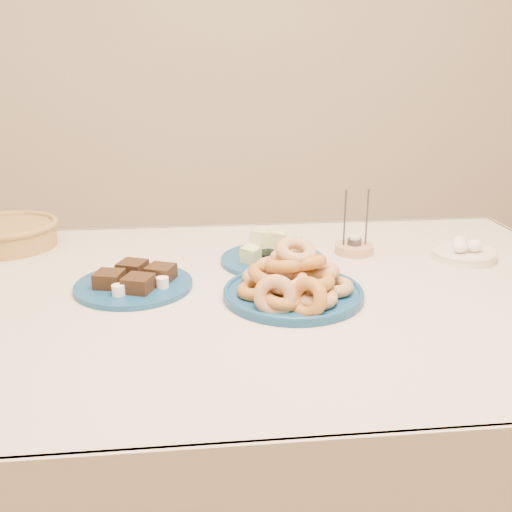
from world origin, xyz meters
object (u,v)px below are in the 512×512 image
at_px(donut_platter, 293,283).
at_px(candle_holder, 354,247).
at_px(dining_table, 254,331).
at_px(melon_plate, 272,253).
at_px(brownie_plate, 134,282).
at_px(wicker_basket, 8,234).
at_px(egg_bowl, 464,252).

height_order(donut_platter, candle_holder, candle_holder).
relative_size(dining_table, melon_plate, 5.09).
bearing_deg(brownie_plate, melon_plate, 23.74).
distance_m(melon_plate, brownie_plate, 0.37).
height_order(melon_plate, wicker_basket, melon_plate).
bearing_deg(candle_holder, donut_platter, -126.63).
relative_size(donut_platter, egg_bowl, 1.92).
distance_m(melon_plate, egg_bowl, 0.51).
bearing_deg(brownie_plate, donut_platter, -15.58).
distance_m(melon_plate, candle_holder, 0.24).
height_order(dining_table, brownie_plate, brownie_plate).
distance_m(candle_holder, egg_bowl, 0.29).
bearing_deg(dining_table, melon_plate, 70.56).
bearing_deg(brownie_plate, dining_table, -8.54).
bearing_deg(candle_holder, melon_plate, -169.15).
bearing_deg(melon_plate, donut_platter, -86.66).
bearing_deg(dining_table, brownie_plate, 171.46).
distance_m(dining_table, wicker_basket, 0.78).
height_order(donut_platter, brownie_plate, donut_platter).
bearing_deg(wicker_basket, egg_bowl, -10.71).
relative_size(melon_plate, brownie_plate, 0.97).
xyz_separation_m(donut_platter, brownie_plate, (-0.36, 0.10, -0.02)).
xyz_separation_m(melon_plate, wicker_basket, (-0.72, 0.20, 0.02)).
relative_size(wicker_basket, candle_holder, 1.61).
height_order(donut_platter, melon_plate, donut_platter).
height_order(brownie_plate, candle_holder, candle_holder).
bearing_deg(donut_platter, melon_plate, 93.34).
xyz_separation_m(dining_table, egg_bowl, (0.58, 0.16, 0.12)).
xyz_separation_m(dining_table, melon_plate, (0.07, 0.19, 0.13)).
height_order(wicker_basket, egg_bowl, wicker_basket).
bearing_deg(donut_platter, dining_table, 144.71).
bearing_deg(egg_bowl, brownie_plate, -172.09).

